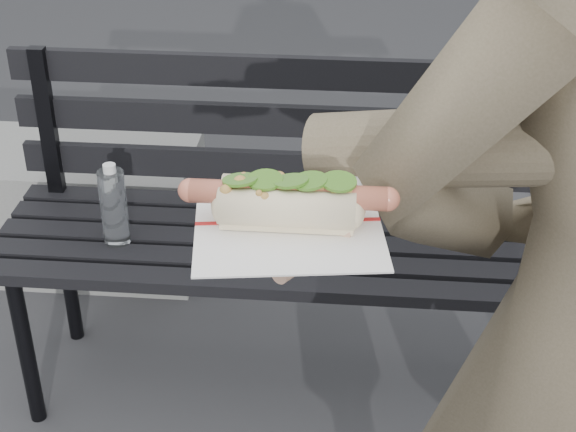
% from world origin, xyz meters
% --- Properties ---
extents(park_bench, '(1.50, 0.44, 0.88)m').
position_xyz_m(park_bench, '(-0.01, 1.02, 0.52)').
color(park_bench, black).
rests_on(park_bench, ground).
extents(concrete_block, '(1.20, 0.40, 0.40)m').
position_xyz_m(concrete_block, '(-0.97, 1.52, 0.20)').
color(concrete_block, slate).
rests_on(concrete_block, ground).
extents(held_hotdog, '(0.62, 0.32, 0.20)m').
position_xyz_m(held_hotdog, '(0.26, -0.02, 1.20)').
color(held_hotdog, brown).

